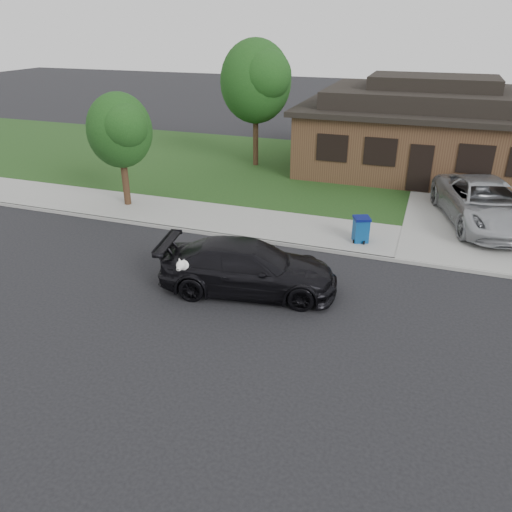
% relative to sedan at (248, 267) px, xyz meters
% --- Properties ---
extents(ground, '(120.00, 120.00, 0.00)m').
position_rel_sedan_xyz_m(ground, '(0.12, -0.08, -0.75)').
color(ground, black).
rests_on(ground, ground).
extents(sidewalk, '(60.00, 3.00, 0.12)m').
position_rel_sedan_xyz_m(sidewalk, '(0.12, 4.92, -0.69)').
color(sidewalk, gray).
rests_on(sidewalk, ground).
extents(curb, '(60.00, 0.12, 0.12)m').
position_rel_sedan_xyz_m(curb, '(0.12, 3.42, -0.69)').
color(curb, gray).
rests_on(curb, ground).
extents(lawn, '(60.00, 13.00, 0.13)m').
position_rel_sedan_xyz_m(lawn, '(0.12, 12.92, -0.68)').
color(lawn, '#193814').
rests_on(lawn, ground).
extents(driveway, '(4.50, 13.00, 0.14)m').
position_rel_sedan_xyz_m(driveway, '(6.12, 9.92, -0.68)').
color(driveway, gray).
rests_on(driveway, ground).
extents(sedan, '(5.42, 2.94, 1.49)m').
position_rel_sedan_xyz_m(sedan, '(0.00, 0.00, 0.00)').
color(sedan, black).
rests_on(sedan, ground).
extents(minivan, '(4.23, 6.47, 1.65)m').
position_rel_sedan_xyz_m(minivan, '(6.70, 7.66, 0.22)').
color(minivan, '#A5A7AC').
rests_on(minivan, driveway).
extents(recycling_bin, '(0.71, 0.71, 0.90)m').
position_rel_sedan_xyz_m(recycling_bin, '(2.57, 4.46, -0.17)').
color(recycling_bin, navy).
rests_on(recycling_bin, sidewalk).
extents(house, '(12.60, 8.60, 4.65)m').
position_rel_sedan_xyz_m(house, '(4.12, 14.92, 1.39)').
color(house, '#422B1C').
rests_on(house, ground).
extents(tree_0, '(3.78, 3.60, 6.34)m').
position_rel_sedan_xyz_m(tree_0, '(-4.21, 12.80, 3.73)').
color(tree_0, '#332114').
rests_on(tree_0, ground).
extents(tree_2, '(2.73, 2.60, 4.59)m').
position_rel_sedan_xyz_m(tree_2, '(-7.26, 5.03, 2.52)').
color(tree_2, '#332114').
rests_on(tree_2, ground).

